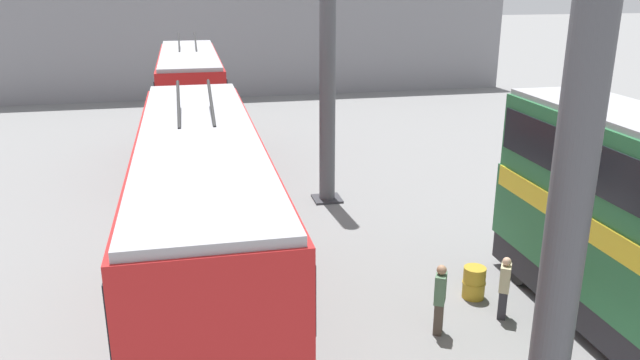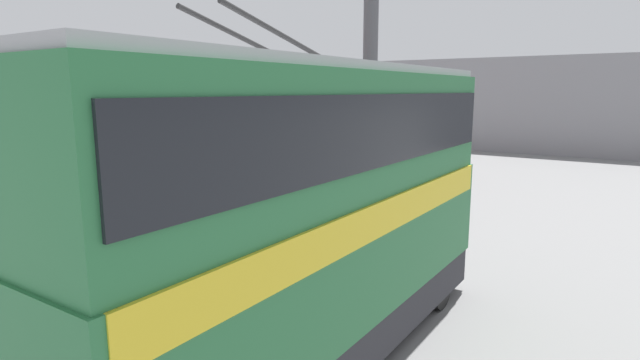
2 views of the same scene
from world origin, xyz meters
name	(u,v)px [view 1 (image 1 of 2)]	position (x,y,z in m)	size (l,w,h in m)	color
depot_back_wall	(257,44)	(36.95, 0.00, 3.58)	(0.50, 36.00, 7.16)	gray
support_column_near	(561,269)	(0.47, 0.00, 4.18)	(1.04, 1.04, 8.62)	#4C4C51
support_column_far	(327,89)	(15.07, 0.00, 4.18)	(1.04, 1.04, 8.62)	#4C4C51
bus_right_mid	(204,234)	(5.79, 4.74, 2.90)	(11.40, 2.54, 5.72)	black
bus_right_far	(191,103)	(20.34, 4.74, 2.85)	(10.08, 2.54, 5.62)	black
person_aisle_midway	(440,298)	(5.56, -0.53, 0.93)	(0.48, 0.41, 1.76)	#473D33
person_by_left_row	(504,286)	(5.89, -2.34, 0.85)	(0.48, 0.43, 1.62)	#2D2D33
oil_drum	(474,282)	(6.97, -2.09, 0.43)	(0.61, 0.61, 0.85)	#B28E23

